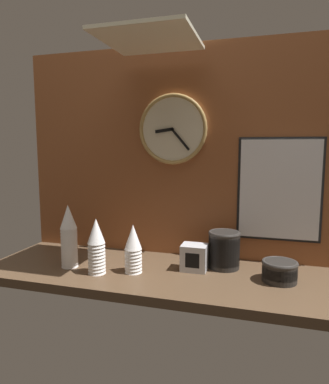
# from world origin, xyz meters

# --- Properties ---
(ground_plane) EXTENTS (1.60, 0.56, 0.04)m
(ground_plane) POSITION_xyz_m (0.00, 0.00, -0.02)
(ground_plane) COLOR #4C3826
(wall_tiled_back) EXTENTS (1.60, 0.03, 1.05)m
(wall_tiled_back) POSITION_xyz_m (0.00, 0.27, 0.53)
(wall_tiled_back) COLOR brown
(wall_tiled_back) RESTS_ON ground_plane
(cup_stack_center) EXTENTS (0.08, 0.08, 0.22)m
(cup_stack_center) POSITION_xyz_m (-0.10, -0.06, 0.11)
(cup_stack_center) COLOR white
(cup_stack_center) RESTS_ON ground_plane
(cup_stack_left) EXTENTS (0.08, 0.08, 0.29)m
(cup_stack_left) POSITION_xyz_m (-0.41, -0.07, 0.15)
(cup_stack_left) COLOR white
(cup_stack_left) RESTS_ON ground_plane
(cup_stack_center_left) EXTENTS (0.08, 0.08, 0.25)m
(cup_stack_center_left) POSITION_xyz_m (-0.25, -0.11, 0.12)
(cup_stack_center_left) COLOR white
(cup_stack_center_left) RESTS_ON ground_plane
(bowl_stack_right) EXTENTS (0.15, 0.15, 0.17)m
(bowl_stack_right) POSITION_xyz_m (0.28, 0.11, 0.09)
(bowl_stack_right) COLOR black
(bowl_stack_right) RESTS_ON ground_plane
(bowl_stack_far_right) EXTENTS (0.15, 0.15, 0.09)m
(bowl_stack_far_right) POSITION_xyz_m (0.52, 0.01, 0.05)
(bowl_stack_far_right) COLOR black
(bowl_stack_far_right) RESTS_ON ground_plane
(wall_clock) EXTENTS (0.35, 0.03, 0.35)m
(wall_clock) POSITION_xyz_m (-0.00, 0.23, 0.64)
(wall_clock) COLOR beige
(menu_board) EXTENTS (0.38, 0.01, 0.49)m
(menu_board) POSITION_xyz_m (0.51, 0.24, 0.36)
(menu_board) COLOR black
(napkin_dispenser) EXTENTS (0.11, 0.10, 0.12)m
(napkin_dispenser) POSITION_xyz_m (0.15, 0.05, 0.06)
(napkin_dispenser) COLOR #B7B7BC
(napkin_dispenser) RESTS_ON ground_plane
(ceiling_light_panel) EXTENTS (0.40, 0.40, 0.02)m
(ceiling_light_panel) POSITION_xyz_m (-0.04, 0.00, 1.00)
(ceiling_light_panel) COLOR white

